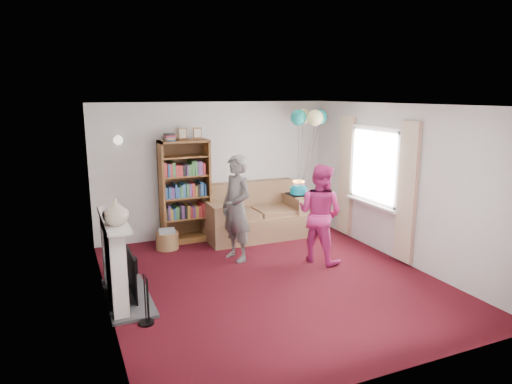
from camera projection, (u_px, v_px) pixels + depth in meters
name	position (u px, v px, depth m)	size (l,w,h in m)	color
ground	(271.00, 280.00, 6.61)	(5.00, 5.00, 0.00)	#35080D
wall_back	(215.00, 169.00, 8.60)	(4.50, 0.02, 2.50)	silver
wall_left	(102.00, 213.00, 5.47)	(0.02, 5.00, 2.50)	silver
wall_right	(401.00, 184.00, 7.22)	(0.02, 5.00, 2.50)	silver
ceiling	(273.00, 104.00, 6.08)	(4.50, 5.00, 0.01)	white
fireplace	(119.00, 263.00, 5.86)	(0.55, 1.80, 1.12)	#3F3F42
window_bay	(374.00, 180.00, 7.75)	(0.14, 2.02, 2.20)	white
wall_sconce	(118.00, 140.00, 7.65)	(0.16, 0.23, 0.16)	gold
bookcase	(185.00, 192.00, 8.23)	(0.88, 0.42, 2.06)	#472B14
sofa	(253.00, 217.00, 8.63)	(1.86, 0.99, 0.99)	olive
wicker_basket	(167.00, 240.00, 7.91)	(0.39, 0.39, 0.35)	olive
person_striped	(237.00, 208.00, 7.27)	(0.62, 0.41, 1.71)	black
person_magenta	(320.00, 213.00, 7.22)	(0.77, 0.60, 1.58)	#BA256B
birthday_cake	(299.00, 191.00, 7.24)	(0.33, 0.33, 0.22)	black
balloons	(309.00, 117.00, 8.40)	(0.73, 0.73, 1.68)	#3F3F3F
mantel_vase	(115.00, 211.00, 5.38)	(0.31, 0.31, 0.32)	beige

